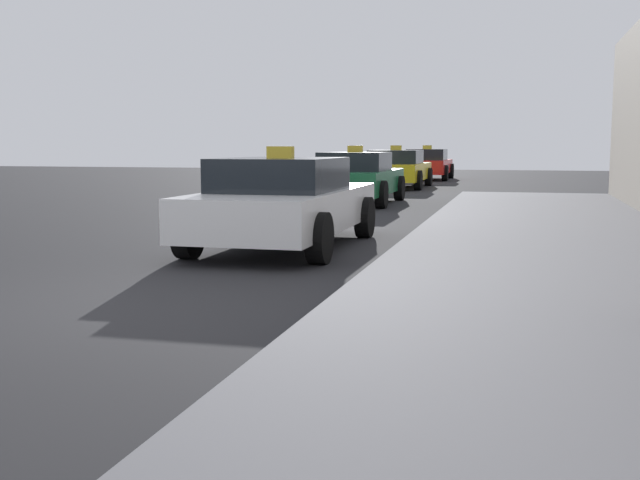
{
  "coord_description": "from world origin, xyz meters",
  "views": [
    {
      "loc": [
        3.57,
        -5.97,
        1.45
      ],
      "look_at": [
        1.55,
        1.84,
        0.46
      ],
      "focal_mm": 43.48,
      "sensor_mm": 36.0,
      "label": 1
    }
  ],
  "objects": [
    {
      "name": "car_white",
      "position": [
        0.34,
        4.46,
        0.65
      ],
      "size": [
        1.96,
        4.42,
        1.43
      ],
      "color": "white",
      "rests_on": "ground_plane"
    },
    {
      "name": "car_green",
      "position": [
        -0.37,
        12.81,
        0.65
      ],
      "size": [
        1.94,
        4.18,
        1.43
      ],
      "color": "#196638",
      "rests_on": "ground_plane"
    },
    {
      "name": "car_yellow",
      "position": [
        -0.53,
        20.2,
        0.65
      ],
      "size": [
        2.05,
        4.5,
        1.43
      ],
      "color": "yellow",
      "rests_on": "ground_plane"
    },
    {
      "name": "sidewalk",
      "position": [
        4.0,
        0.0,
        0.07
      ],
      "size": [
        4.0,
        32.0,
        0.15
      ],
      "primitive_type": "cube",
      "color": "slate",
      "rests_on": "ground_plane"
    },
    {
      "name": "ground_plane",
      "position": [
        0.0,
        0.0,
        0.0
      ],
      "size": [
        80.0,
        80.0,
        0.0
      ],
      "primitive_type": "plane",
      "color": "#232326"
    },
    {
      "name": "car_red",
      "position": [
        -0.24,
        26.66,
        0.65
      ],
      "size": [
        1.94,
        4.14,
        1.43
      ],
      "color": "red",
      "rests_on": "ground_plane"
    }
  ]
}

